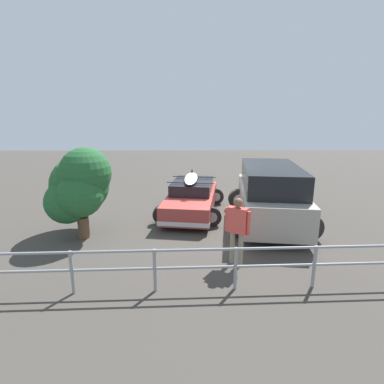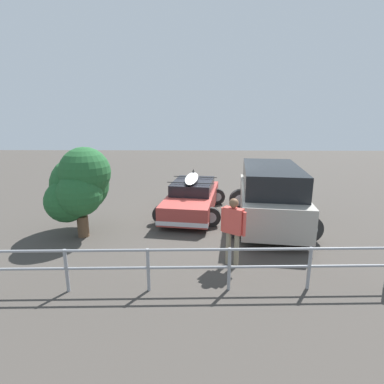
{
  "view_description": "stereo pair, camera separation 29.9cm",
  "coord_description": "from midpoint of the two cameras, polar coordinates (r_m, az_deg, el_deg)",
  "views": [
    {
      "loc": [
        0.63,
        10.09,
        3.47
      ],
      "look_at": [
        0.51,
        0.06,
        0.95
      ],
      "focal_mm": 28.0,
      "sensor_mm": 36.0,
      "label": 1
    },
    {
      "loc": [
        0.34,
        10.09,
        3.47
      ],
      "look_at": [
        0.51,
        0.06,
        0.95
      ],
      "focal_mm": 28.0,
      "sensor_mm": 36.0,
      "label": 2
    }
  ],
  "objects": [
    {
      "name": "ground_plane",
      "position": [
        10.68,
        3.54,
        -4.93
      ],
      "size": [
        44.0,
        44.0,
        0.02
      ],
      "primitive_type": "cube",
      "color": "#423D38",
      "rests_on": "ground"
    },
    {
      "name": "bush_near_left",
      "position": [
        9.46,
        -19.86,
        1.14
      ],
      "size": [
        1.95,
        2.24,
        2.64
      ],
      "color": "brown",
      "rests_on": "ground"
    },
    {
      "name": "suv_car",
      "position": [
        10.2,
        15.47,
        -0.46
      ],
      "size": [
        3.06,
        5.01,
        1.93
      ],
      "color": "#9E998E",
      "rests_on": "ground"
    },
    {
      "name": "railing_fence",
      "position": [
        6.19,
        0.81,
        -13.28
      ],
      "size": [
        8.28,
        0.37,
        0.92
      ],
      "color": "gray",
      "rests_on": "ground"
    },
    {
      "name": "person_bystander",
      "position": [
        7.13,
        9.04,
        -6.36
      ],
      "size": [
        0.55,
        0.42,
        1.66
      ],
      "color": "gray",
      "rests_on": "ground"
    },
    {
      "name": "sedan_car",
      "position": [
        11.04,
        0.85,
        -1.06
      ],
      "size": [
        2.62,
        4.38,
        1.47
      ],
      "color": "#9E3833",
      "rests_on": "ground"
    }
  ]
}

